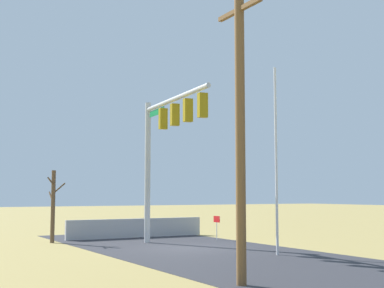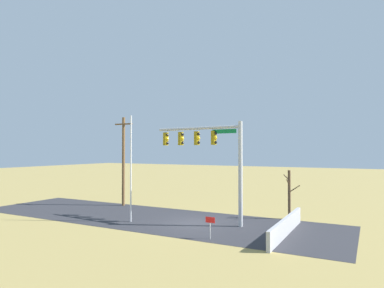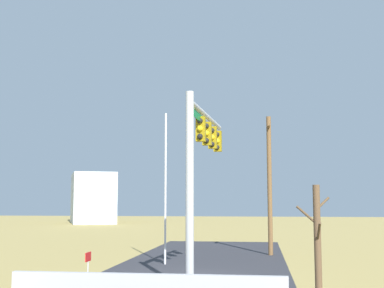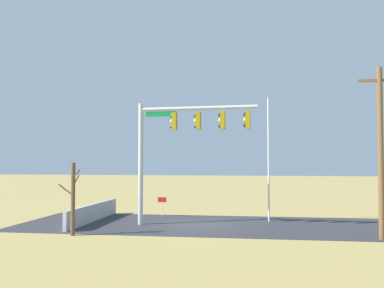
{
  "view_description": "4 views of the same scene",
  "coord_description": "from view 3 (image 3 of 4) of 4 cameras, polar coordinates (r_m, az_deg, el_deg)",
  "views": [
    {
      "loc": [
        -20.22,
        11.24,
        2.33
      ],
      "look_at": [
        -0.91,
        0.24,
        4.45
      ],
      "focal_mm": 49.38,
      "sensor_mm": 36.0,
      "label": 1
    },
    {
      "loc": [
        10.64,
        -20.26,
        4.92
      ],
      "look_at": [
        -0.15,
        -0.04,
        5.35
      ],
      "focal_mm": 31.45,
      "sensor_mm": 36.0,
      "label": 2
    },
    {
      "loc": [
        20.35,
        2.77,
        3.03
      ],
      "look_at": [
        -0.51,
        -0.01,
        5.39
      ],
      "focal_mm": 47.48,
      "sensor_mm": 36.0,
      "label": 3
    },
    {
      "loc": [
        -3.21,
        24.01,
        3.57
      ],
      "look_at": [
        0.31,
        -0.07,
        4.52
      ],
      "focal_mm": 40.3,
      "sensor_mm": 36.0,
      "label": 4
    }
  ],
  "objects": [
    {
      "name": "road_surface",
      "position": [
        24.7,
        1.12,
        -13.44
      ],
      "size": [
        28.0,
        8.0,
        0.01
      ],
      "primitive_type": "cube",
      "color": "#2D2D33",
      "rests_on": "ground_plane"
    },
    {
      "name": "bare_tree",
      "position": [
        15.06,
        13.92,
        -10.88
      ],
      "size": [
        1.27,
        1.02,
        3.49
      ],
      "color": "brown",
      "rests_on": "ground_plane"
    },
    {
      "name": "signal_mast",
      "position": [
        19.52,
        1.08,
        -0.83
      ],
      "size": [
        6.7,
        0.8,
        6.82
      ],
      "color": "#B2B5BA",
      "rests_on": "ground_plane"
    },
    {
      "name": "utility_pole",
      "position": [
        29.27,
        8.7,
        -4.24
      ],
      "size": [
        1.9,
        0.26,
        7.87
      ],
      "color": "brown",
      "rests_on": "ground_plane"
    },
    {
      "name": "ground_plane",
      "position": [
        20.76,
        -0.16,
        -14.79
      ],
      "size": [
        160.0,
        160.0,
        0.0
      ],
      "primitive_type": "plane",
      "color": "#9E894C"
    },
    {
      "name": "open_sign",
      "position": [
        18.76,
        -11.59,
        -12.77
      ],
      "size": [
        0.56,
        0.04,
        1.22
      ],
      "color": "silver",
      "rests_on": "ground_plane"
    },
    {
      "name": "distant_building",
      "position": [
        72.27,
        -11.1,
        -5.99
      ],
      "size": [
        12.11,
        9.34,
        6.83
      ],
      "primitive_type": "cube",
      "rotation": [
        0.0,
        0.0,
        3.54
      ],
      "color": "silver",
      "rests_on": "ground_plane"
    },
    {
      "name": "flagpole",
      "position": [
        24.79,
        -3.0,
        -4.92
      ],
      "size": [
        0.1,
        0.1,
        7.33
      ],
      "primitive_type": "cylinder",
      "color": "silver",
      "rests_on": "ground_plane"
    }
  ]
}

